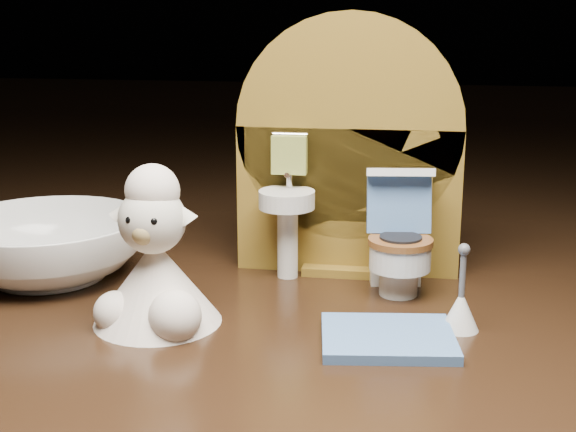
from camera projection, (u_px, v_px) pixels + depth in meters
name	position (u px, v px, depth m)	size (l,w,h in m)	color
backdrop_panel	(347.00, 161.00, 0.46)	(0.13, 0.05, 0.15)	olive
toy_toilet	(399.00, 247.00, 0.44)	(0.04, 0.05, 0.07)	white
bath_mat	(388.00, 338.00, 0.38)	(0.06, 0.05, 0.00)	#4D76B1
toilet_brush	(461.00, 307.00, 0.39)	(0.02, 0.02, 0.04)	white
plush_lamb	(155.00, 269.00, 0.39)	(0.06, 0.06, 0.08)	white
ceramic_bowl	(47.00, 248.00, 0.46)	(0.11, 0.11, 0.04)	white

